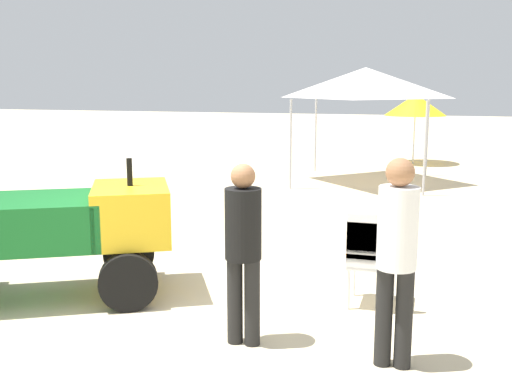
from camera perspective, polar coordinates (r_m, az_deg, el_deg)
ground at (r=6.11m, az=-9.18°, el=-11.83°), size 80.00×80.00×0.00m
utility_cart at (r=6.73m, az=-18.72°, el=-3.15°), size 2.81×2.26×1.50m
stacked_plastic_chairs at (r=6.22m, az=11.00°, el=-5.59°), size 0.48×0.48×1.02m
surfboard_pile at (r=10.36m, az=-16.19°, el=-1.73°), size 2.65×0.89×0.40m
lifeguard_near_center at (r=5.19m, az=-1.23°, el=-4.89°), size 0.32×0.32×1.62m
lifeguard_near_right at (r=4.88m, az=13.32°, el=-5.33°), size 0.32×0.32×1.72m
popup_canopy at (r=14.09m, az=10.43°, el=10.23°), size 2.87×2.87×2.65m
beach_umbrella_mid at (r=17.80m, az=15.02°, el=8.06°), size 1.74×1.74×1.99m
traffic_cone_far at (r=8.16m, az=9.95°, el=-4.16°), size 0.38×0.38×0.54m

